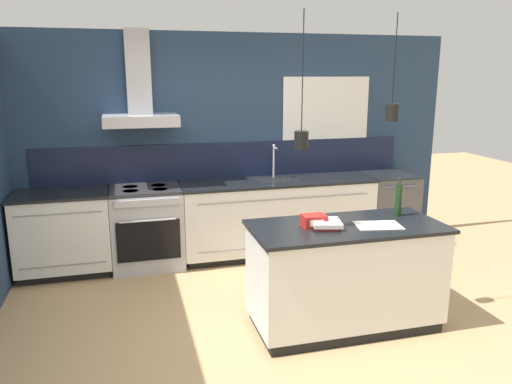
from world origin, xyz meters
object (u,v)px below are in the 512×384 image
(bottle_on_island, at_px, (398,200))
(book_stack, at_px, (326,224))
(dishwasher, at_px, (387,209))
(red_supply_box, at_px, (314,221))
(oven_range, at_px, (147,227))

(bottle_on_island, height_order, book_stack, bottle_on_island)
(dishwasher, height_order, red_supply_box, red_supply_box)
(bottle_on_island, bearing_deg, oven_range, 140.95)
(dishwasher, height_order, bottle_on_island, bottle_on_island)
(dishwasher, xyz_separation_m, bottle_on_island, (-0.89, -1.71, 0.60))
(dishwasher, distance_m, book_stack, 2.53)
(oven_range, xyz_separation_m, dishwasher, (2.99, 0.00, 0.00))
(bottle_on_island, xyz_separation_m, book_stack, (-0.75, -0.16, -0.11))
(oven_range, xyz_separation_m, book_stack, (1.36, -1.87, 0.49))
(bottle_on_island, xyz_separation_m, red_supply_box, (-0.83, -0.11, -0.10))
(oven_range, bearing_deg, dishwasher, 0.08)
(book_stack, bearing_deg, red_supply_box, 151.40)
(oven_range, relative_size, red_supply_box, 4.71)
(dishwasher, height_order, book_stack, book_stack)
(dishwasher, bearing_deg, oven_range, -179.92)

